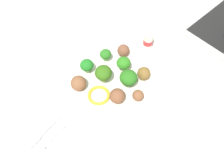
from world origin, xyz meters
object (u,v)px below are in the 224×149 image
(plate, at_px, (112,80))
(broccoli_floret_front_right, at_px, (103,73))
(fork, at_px, (50,142))
(broccoli_floret_mid_left, at_px, (128,78))
(meatball_center, at_px, (117,96))
(meatball_mid_left, at_px, (138,95))
(broccoli_floret_back_right, at_px, (124,63))
(meatball_back_right, at_px, (123,50))
(broccoli_floret_far_rim, at_px, (106,55))
(meatball_back_left, at_px, (79,83))
(meatball_near_rim, at_px, (144,73))
(pepper_ring_mid_right, at_px, (99,95))
(yogurt_bottle, at_px, (149,41))
(napkin, at_px, (48,136))
(broccoli_floret_near_rim, at_px, (87,65))
(knife, at_px, (42,134))

(plate, height_order, broccoli_floret_front_right, broccoli_floret_front_right)
(plate, relative_size, fork, 2.32)
(fork, bearing_deg, broccoli_floret_mid_left, 170.13)
(meatball_center, distance_m, meatball_mid_left, 0.06)
(broccoli_floret_back_right, relative_size, fork, 0.43)
(broccoli_floret_back_right, xyz_separation_m, fork, (0.32, -0.00, -0.04))
(broccoli_floret_mid_left, relative_size, meatball_back_right, 1.46)
(broccoli_floret_far_rim, bearing_deg, broccoli_floret_mid_left, 75.30)
(meatball_back_left, distance_m, meatball_mid_left, 0.18)
(plate, distance_m, meatball_near_rim, 0.10)
(broccoli_floret_mid_left, distance_m, pepper_ring_mid_right, 0.10)
(meatball_near_rim, bearing_deg, meatball_back_right, -106.92)
(broccoli_floret_back_right, relative_size, meatball_near_rim, 1.23)
(meatball_back_right, height_order, yogurt_bottle, yogurt_bottle)
(broccoli_floret_mid_left, xyz_separation_m, meatball_mid_left, (0.02, 0.05, -0.02))
(plate, height_order, meatball_back_left, meatball_back_left)
(plate, distance_m, meatball_back_right, 0.11)
(broccoli_floret_mid_left, relative_size, napkin, 0.36)
(meatball_center, xyz_separation_m, pepper_ring_mid_right, (0.03, -0.05, -0.02))
(broccoli_floret_near_rim, height_order, meatball_center, broccoli_floret_near_rim)
(meatball_center, xyz_separation_m, fork, (0.22, -0.06, -0.03))
(broccoli_floret_far_rim, relative_size, meatball_back_left, 0.91)
(broccoli_floret_near_rim, height_order, napkin, broccoli_floret_near_rim)
(meatball_back_right, relative_size, napkin, 0.24)
(meatball_near_rim, bearing_deg, broccoli_floret_far_rim, -80.71)
(meatball_back_left, xyz_separation_m, meatball_near_rim, (-0.16, 0.13, -0.00))
(meatball_center, xyz_separation_m, knife, (0.22, -0.09, -0.03))
(yogurt_bottle, bearing_deg, broccoli_floret_mid_left, 15.26)
(meatball_center, height_order, yogurt_bottle, yogurt_bottle)
(broccoli_floret_far_rim, bearing_deg, broccoli_floret_back_right, 94.91)
(meatball_center, relative_size, meatball_mid_left, 1.33)
(fork, bearing_deg, meatball_mid_left, 158.62)
(napkin, bearing_deg, meatball_near_rim, 165.11)
(meatball_back_left, height_order, fork, meatball_back_left)
(broccoli_floret_near_rim, bearing_deg, knife, 11.49)
(plate, relative_size, meatball_near_rim, 6.62)
(plate, relative_size, meatball_center, 6.07)
(meatball_back_left, bearing_deg, broccoli_floret_near_rim, -158.48)
(broccoli_floret_far_rim, height_order, pepper_ring_mid_right, broccoli_floret_far_rim)
(broccoli_floret_front_right, distance_m, meatball_mid_left, 0.13)
(meatball_back_left, height_order, meatball_near_rim, meatball_back_left)
(broccoli_floret_back_right, height_order, meatball_mid_left, broccoli_floret_back_right)
(meatball_back_left, relative_size, yogurt_bottle, 0.64)
(meatball_back_left, bearing_deg, broccoli_floret_mid_left, 134.34)
(broccoli_floret_mid_left, relative_size, broccoli_floret_far_rim, 1.39)
(broccoli_floret_back_right, xyz_separation_m, broccoli_floret_mid_left, (0.04, 0.05, 0.00))
(broccoli_floret_back_right, bearing_deg, fork, -0.05)
(broccoli_floret_near_rim, height_order, pepper_ring_mid_right, broccoli_floret_near_rim)
(broccoli_floret_back_right, relative_size, broccoli_floret_near_rim, 1.09)
(meatball_back_right, bearing_deg, meatball_mid_left, 53.09)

